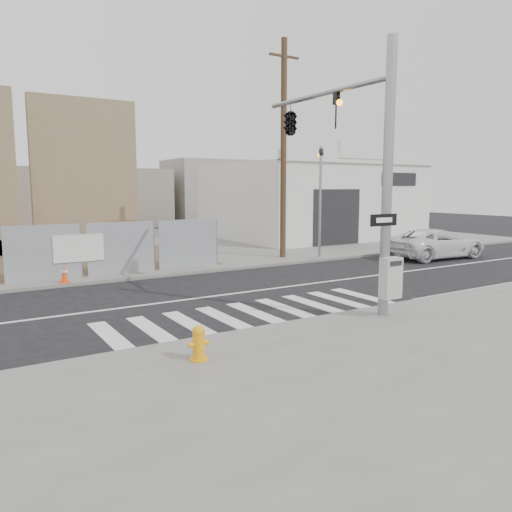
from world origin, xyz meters
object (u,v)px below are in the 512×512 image
fire_hydrant (199,343)px  signal_pole (319,141)px  suv (436,243)px  traffic_cone_d (64,274)px  auto_shop (311,201)px

fire_hydrant → signal_pole: bearing=40.0°
fire_hydrant → suv: size_ratio=0.13×
signal_pole → traffic_cone_d: signal_pole is taller
signal_pole → auto_shop: size_ratio=0.58×
traffic_cone_d → auto_shop: bearing=26.3°
suv → traffic_cone_d: (-16.80, 2.23, -0.29)m
signal_pole → traffic_cone_d: (-6.18, 6.27, -4.36)m
auto_shop → suv: bearing=-94.6°
signal_pole → traffic_cone_d: bearing=134.6°
signal_pole → fire_hydrant: (-5.59, -3.35, -4.32)m
auto_shop → traffic_cone_d: 19.84m
signal_pole → suv: (10.62, 4.03, -4.07)m
signal_pole → traffic_cone_d: size_ratio=11.27×
signal_pole → suv: size_ratio=1.36×
fire_hydrant → traffic_cone_d: bearing=102.5°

